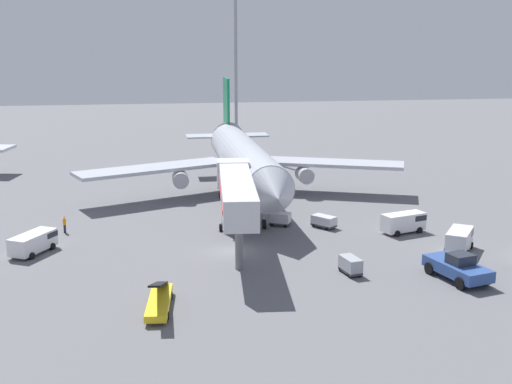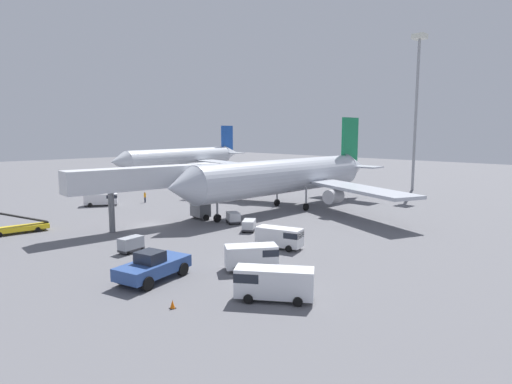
{
  "view_description": "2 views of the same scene",
  "coord_description": "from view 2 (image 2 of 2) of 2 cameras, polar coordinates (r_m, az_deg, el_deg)",
  "views": [
    {
      "loc": [
        -6.98,
        -63.72,
        20.77
      ],
      "look_at": [
        4.43,
        11.83,
        3.1
      ],
      "focal_mm": 47.74,
      "sensor_mm": 36.0,
      "label": 1
    },
    {
      "loc": [
        48.76,
        -28.86,
        11.87
      ],
      "look_at": [
        5.63,
        13.41,
        3.57
      ],
      "focal_mm": 30.53,
      "sensor_mm": 36.0,
      "label": 2
    }
  ],
  "objects": [
    {
      "name": "ground_plane",
      "position": [
        57.9,
        -13.54,
        -4.23
      ],
      "size": [
        300.0,
        300.0,
        0.0
      ],
      "primitive_type": "plane",
      "color": "slate"
    },
    {
      "name": "airplane_at_gate",
      "position": [
        67.71,
        4.31,
        2.14
      ],
      "size": [
        43.62,
        44.2,
        14.51
      ],
      "color": "#B7BCC6",
      "rests_on": "ground"
    },
    {
      "name": "jet_bridge",
      "position": [
        56.56,
        -13.03,
        1.48
      ],
      "size": [
        4.77,
        20.02,
        7.68
      ],
      "color": "silver",
      "rests_on": "ground"
    },
    {
      "name": "pushback_tug",
      "position": [
        36.57,
        -13.37,
        -9.46
      ],
      "size": [
        4.31,
        6.81,
        2.45
      ],
      "color": "#2D4C8E",
      "rests_on": "ground"
    },
    {
      "name": "belt_loader_truck",
      "position": [
        58.86,
        -28.8,
        -4.03
      ],
      "size": [
        2.3,
        6.9,
        3.22
      ],
      "color": "yellow",
      "rests_on": "ground"
    },
    {
      "name": "service_van_near_left",
      "position": [
        38.18,
        -0.42,
        -8.35
      ],
      "size": [
        4.19,
        4.83,
        2.17
      ],
      "color": "silver",
      "rests_on": "ground"
    },
    {
      "name": "service_van_far_right",
      "position": [
        45.05,
        3.23,
        -5.86
      ],
      "size": [
        5.1,
        3.2,
        2.14
      ],
      "color": "white",
      "rests_on": "ground"
    },
    {
      "name": "service_van_near_right",
      "position": [
        75.25,
        -19.54,
        -0.83
      ],
      "size": [
        4.28,
        5.49,
        1.97
      ],
      "color": "white",
      "rests_on": "ground"
    },
    {
      "name": "service_van_rear_left",
      "position": [
        31.53,
        2.09,
        -11.69
      ],
      "size": [
        5.55,
        4.79,
        2.35
      ],
      "color": "white",
      "rests_on": "ground"
    },
    {
      "name": "baggage_cart_far_left",
      "position": [
        57.22,
        -3.0,
        -3.33
      ],
      "size": [
        2.61,
        2.28,
        1.46
      ],
      "color": "#38383D",
      "rests_on": "ground"
    },
    {
      "name": "baggage_cart_outer_left",
      "position": [
        45.36,
        -16.07,
        -6.55
      ],
      "size": [
        1.7,
        2.64,
        1.54
      ],
      "color": "#38383D",
      "rests_on": "ground"
    },
    {
      "name": "baggage_cart_near_center",
      "position": [
        52.89,
        -0.92,
        -4.32
      ],
      "size": [
        2.75,
        2.95,
        1.33
      ],
      "color": "#38383D",
      "rests_on": "ground"
    },
    {
      "name": "ground_crew_worker_foreground",
      "position": [
        76.46,
        -14.35,
        -0.61
      ],
      "size": [
        0.47,
        0.47,
        1.86
      ],
      "color": "#1E2333",
      "rests_on": "ground"
    },
    {
      "name": "safety_cone_alpha",
      "position": [
        31.01,
        -10.88,
        -14.24
      ],
      "size": [
        0.39,
        0.39,
        0.6
      ],
      "color": "black",
      "rests_on": "ground"
    },
    {
      "name": "airplane_background",
      "position": [
        121.64,
        -9.28,
        4.51
      ],
      "size": [
        44.65,
        47.87,
        13.89
      ],
      "color": "silver",
      "rests_on": "ground"
    },
    {
      "name": "apron_light_mast",
      "position": [
        95.46,
        20.37,
        12.82
      ],
      "size": [
        2.4,
        2.4,
        31.15
      ],
      "color": "#93969B",
      "rests_on": "ground"
    }
  ]
}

